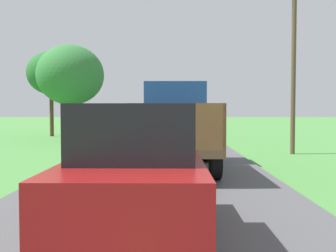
{
  "coord_description": "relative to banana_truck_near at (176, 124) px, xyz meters",
  "views": [
    {
      "loc": [
        0.37,
        -0.36,
        1.93
      ],
      "look_at": [
        0.24,
        12.0,
        1.4
      ],
      "focal_mm": 40.95,
      "sensor_mm": 36.0,
      "label": 1
    }
  ],
  "objects": [
    {
      "name": "banana_truck_near",
      "position": [
        0.0,
        0.0,
        0.0
      ],
      "size": [
        2.38,
        5.82,
        2.8
      ],
      "color": "#2D2D30",
      "rests_on": "road_surface"
    },
    {
      "name": "banana_truck_far",
      "position": [
        0.1,
        15.39,
        0.01
      ],
      "size": [
        2.38,
        5.81,
        2.8
      ],
      "color": "#2D2D30",
      "rests_on": "road_surface"
    },
    {
      "name": "utility_pole_roadside",
      "position": [
        5.13,
        4.01,
        2.62
      ],
      "size": [
        2.51,
        0.2,
        7.45
      ],
      "color": "brown",
      "rests_on": "ground"
    },
    {
      "name": "roadside_tree_near_left",
      "position": [
        -6.4,
        10.96,
        2.59
      ],
      "size": [
        4.1,
        4.1,
        5.91
      ],
      "color": "#4C3823",
      "rests_on": "ground"
    },
    {
      "name": "roadside_tree_mid_right",
      "position": [
        -8.89,
        15.06,
        3.09
      ],
      "size": [
        3.45,
        3.45,
        6.13
      ],
      "color": "#4C3823",
      "rests_on": "ground"
    },
    {
      "name": "following_car",
      "position": [
        -0.59,
        -7.41,
        -0.4
      ],
      "size": [
        1.74,
        4.1,
        1.92
      ],
      "color": "maroon",
      "rests_on": "road_surface"
    }
  ]
}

